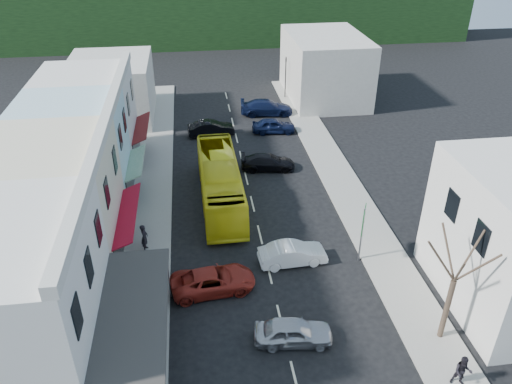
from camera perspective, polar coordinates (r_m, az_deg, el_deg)
name	(u,v)px	position (r m, az deg, el deg)	size (l,w,h in m)	color
ground	(269,272)	(31.00, 1.50, -9.13)	(120.00, 120.00, 0.00)	black
sidewalk_left	(152,196)	(39.05, -11.77, -0.47)	(3.00, 52.00, 0.15)	gray
sidewalk_right	(342,183)	(40.55, 9.80, 0.99)	(3.00, 52.00, 0.15)	gray
shopfront_row	(62,189)	(33.70, -21.31, 0.33)	(8.25, 30.00, 8.00)	silver
distant_block_left	(112,89)	(53.84, -16.16, 11.21)	(8.00, 10.00, 6.00)	#B7B2A8
distant_block_right	(325,67)	(57.91, 7.88, 13.96)	(8.00, 12.00, 7.00)	#B7B2A8
bus	(220,183)	(37.09, -4.13, 1.02)	(2.50, 11.60, 3.10)	yellow
car_silver	(293,331)	(26.53, 4.29, -15.61)	(1.80, 4.40, 1.40)	#B9B9BE
car_white	(293,254)	(31.35, 4.20, -7.06)	(1.80, 4.40, 1.40)	white
car_red	(213,280)	(29.44, -4.92, -10.02)	(1.90, 4.60, 1.40)	maroon
car_black_near	(268,162)	(41.94, 1.38, 3.48)	(1.84, 4.50, 1.40)	black
car_navy_mid	(274,126)	(48.88, 2.03, 7.57)	(1.80, 4.40, 1.40)	black
car_black_far	(211,129)	(48.40, -5.15, 7.22)	(1.80, 4.40, 1.40)	black
car_navy_far	(267,108)	(53.23, 1.23, 9.55)	(1.84, 4.50, 1.40)	black
pedestrian_left	(145,238)	(32.85, -12.61, -5.20)	(0.60, 0.40, 1.70)	black
pedestrian_right	(462,372)	(26.19, 22.53, -18.44)	(0.70, 0.44, 1.70)	black
direction_sign	(362,235)	(31.41, 11.98, -4.87)	(0.87, 1.67, 3.86)	#115220
street_tree	(454,281)	(26.29, 21.69, -9.42)	(2.89, 2.89, 7.69)	#3A2C22
traffic_signal	(285,78)	(57.45, 3.39, 12.88)	(0.67, 1.03, 4.74)	black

